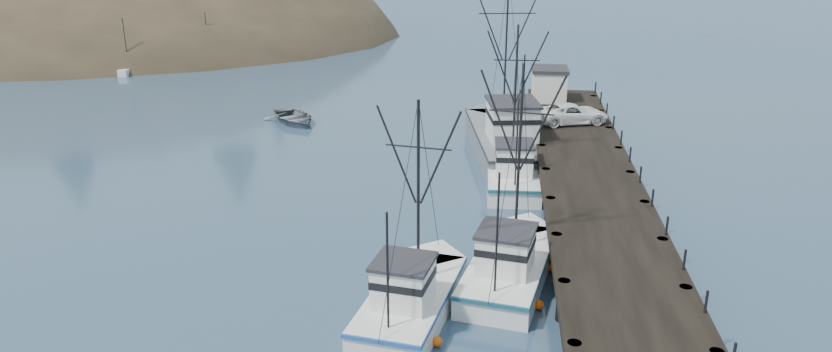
{
  "coord_description": "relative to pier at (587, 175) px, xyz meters",
  "views": [
    {
      "loc": [
        8.1,
        -28.65,
        17.42
      ],
      "look_at": [
        3.57,
        12.35,
        2.5
      ],
      "focal_mm": 32.0,
      "sensor_mm": 36.0,
      "label": 1
    }
  ],
  "objects": [
    {
      "name": "ground",
      "position": [
        -14.0,
        -16.0,
        -1.69
      ],
      "size": [
        400.0,
        400.0,
        0.0
      ],
      "primitive_type": "plane",
      "color": "navy",
      "rests_on": "ground"
    },
    {
      "name": "pier",
      "position": [
        0.0,
        0.0,
        0.0
      ],
      "size": [
        6.0,
        44.0,
        2.0
      ],
      "color": "black",
      "rests_on": "ground"
    },
    {
      "name": "moored_sailboats",
      "position": [
        -43.83,
        39.13,
        -1.36
      ],
      "size": [
        11.71,
        15.34,
        6.35
      ],
      "color": "white",
      "rests_on": "ground"
    },
    {
      "name": "trawler_near",
      "position": [
        -4.87,
        -11.21,
        -0.87
      ],
      "size": [
        5.29,
        10.87,
        11.01
      ],
      "color": "white",
      "rests_on": "ground"
    },
    {
      "name": "trawler_mid",
      "position": [
        -9.33,
        -15.03,
        -0.87
      ],
      "size": [
        4.77,
        10.12,
        10.13
      ],
      "color": "white",
      "rests_on": "ground"
    },
    {
      "name": "trawler_far",
      "position": [
        -4.62,
        2.55,
        -0.87
      ],
      "size": [
        3.59,
        10.42,
        10.8
      ],
      "color": "white",
      "rests_on": "ground"
    },
    {
      "name": "work_vessel",
      "position": [
        -5.04,
        9.05,
        -0.46
      ],
      "size": [
        6.89,
        16.13,
        13.36
      ],
      "color": "slate",
      "rests_on": "ground"
    },
    {
      "name": "pier_shed",
      "position": [
        -1.44,
        18.0,
        1.73
      ],
      "size": [
        3.0,
        3.2,
        2.8
      ],
      "color": "silver",
      "rests_on": "pier"
    },
    {
      "name": "pickup_truck",
      "position": [
        -0.04,
        10.87,
        1.06
      ],
      "size": [
        5.87,
        3.92,
        1.5
      ],
      "primitive_type": "imported",
      "rotation": [
        0.0,
        0.0,
        1.86
      ],
      "color": "white",
      "rests_on": "pier"
    },
    {
      "name": "motorboat",
      "position": [
        -23.21,
        15.67,
        -1.69
      ],
      "size": [
        6.85,
        7.17,
        1.21
      ],
      "primitive_type": "imported",
      "rotation": [
        0.0,
        0.0,
        0.65
      ],
      "color": "slate",
      "rests_on": "ground"
    }
  ]
}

